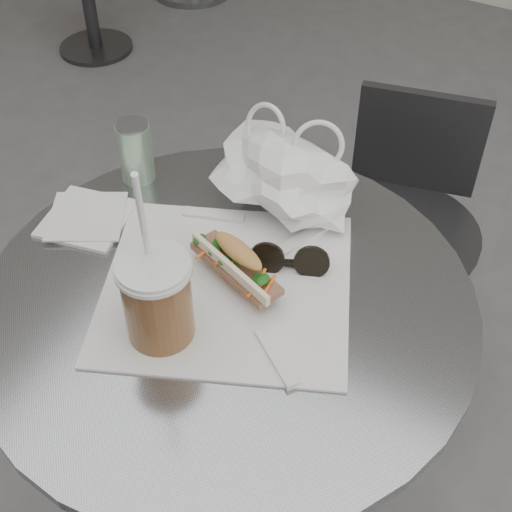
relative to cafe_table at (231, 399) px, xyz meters
The scene contains 9 objects.
cafe_table is the anchor object (origin of this frame).
chair_far 0.65m from the cafe_table, 83.28° to the left, with size 0.37×0.40×0.70m.
sandwich_paper 0.28m from the cafe_table, 122.35° to the left, with size 0.37×0.35×0.00m, color white.
banh_mi 0.31m from the cafe_table, 94.48° to the left, with size 0.22×0.15×0.07m.
iced_coffee 0.37m from the cafe_table, 111.91° to the right, with size 0.10×0.10×0.30m.
sunglasses 0.32m from the cafe_table, 59.29° to the left, with size 0.12×0.07×0.06m.
plastic_bag 0.41m from the cafe_table, 97.95° to the left, with size 0.24×0.19×0.12m, color white, non-canonical shape.
napkin_stack 0.41m from the cafe_table, behind, with size 0.17×0.17×0.01m.
drink_can 0.47m from the cafe_table, 150.22° to the left, with size 0.06×0.06×0.11m.
Camera 1 is at (0.40, -0.40, 1.54)m, focal length 50.00 mm.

